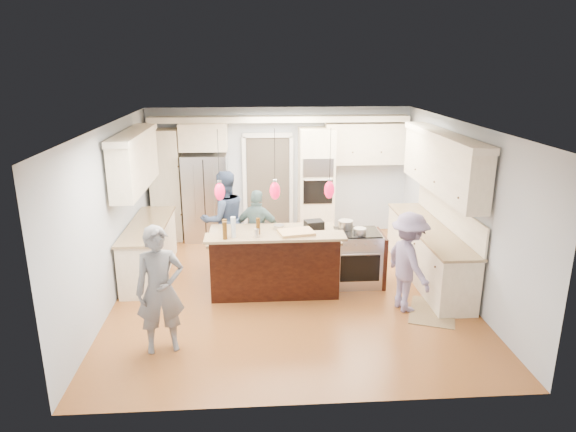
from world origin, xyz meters
name	(u,v)px	position (x,y,z in m)	size (l,w,h in m)	color
ground_plane	(289,288)	(0.00, 0.00, 0.00)	(6.00, 6.00, 0.00)	#A45A2D
room_shell	(290,181)	(0.00, 0.00, 1.82)	(5.54, 6.04, 2.72)	#B2BCC6
refrigerator	(206,197)	(-1.55, 2.64, 0.90)	(0.90, 0.70, 1.80)	#B7B7BC
oven_column	(316,183)	(0.75, 2.67, 1.15)	(0.72, 0.69, 2.30)	#F8E8C9
back_upper_cabinets	(244,159)	(-0.75, 2.76, 1.67)	(5.30, 0.61, 2.54)	#F8E8C9
right_counter_run	(433,219)	(2.44, 0.30, 1.06)	(0.64, 3.10, 2.51)	#F8E8C9
left_cabinets	(144,216)	(-2.44, 0.80, 1.06)	(0.64, 2.30, 2.51)	#F8E8C9
kitchen_island	(274,260)	(-0.25, 0.07, 0.49)	(2.10, 1.46, 1.12)	black
island_range	(358,258)	(1.16, 0.15, 0.46)	(0.82, 0.71, 0.92)	#B7B7BC
pendant_lights	(275,190)	(-0.25, -0.51, 1.80)	(1.75, 0.15, 1.03)	black
person_bar_end	(160,290)	(-1.76, -1.74, 0.84)	(0.61, 0.40, 1.68)	slate
person_far_left	(224,220)	(-1.10, 1.08, 0.89)	(0.86, 0.67, 1.77)	#334465
person_far_right	(258,231)	(-0.50, 0.85, 0.74)	(0.86, 0.36, 1.47)	slate
person_range_side	(408,262)	(1.71, -0.84, 0.76)	(0.98, 0.56, 1.52)	gray
floor_rug	(432,312)	(2.09, -0.98, 0.01)	(0.65, 0.94, 0.01)	#987E53
water_bottle	(233,227)	(-0.87, -0.58, 1.28)	(0.07, 0.07, 0.31)	silver
beer_bottle_a	(225,228)	(-0.99, -0.57, 1.26)	(0.07, 0.07, 0.27)	#492D0D
beer_bottle_b	(225,230)	(-0.99, -0.65, 1.25)	(0.07, 0.07, 0.27)	#492D0D
beer_bottle_c	(258,226)	(-0.50, -0.45, 1.24)	(0.06, 0.06, 0.25)	#492D0D
drink_can	(257,233)	(-0.52, -0.60, 1.19)	(0.07, 0.07, 0.13)	#B7B7BC
cutting_board	(296,232)	(0.07, -0.47, 1.14)	(0.51, 0.36, 0.04)	tan
pot_large	(346,225)	(0.96, 0.31, 0.99)	(0.25, 0.25, 0.14)	#B7B7BC
pot_small	(360,231)	(1.14, 0.01, 0.97)	(0.20, 0.20, 0.10)	#B7B7BC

